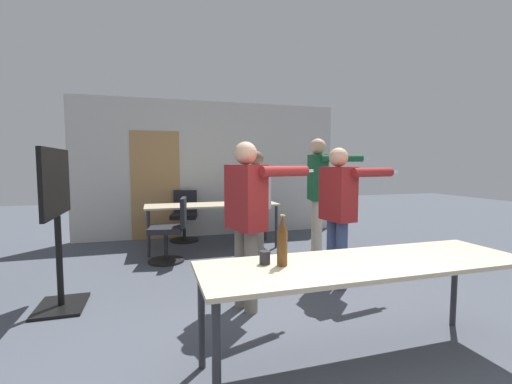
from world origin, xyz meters
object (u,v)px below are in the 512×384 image
at_px(person_near_casual, 257,195).
at_px(beer_bottle, 282,242).
at_px(person_center_tall, 318,185).
at_px(office_chair_far_left, 171,232).
at_px(office_chair_far_right, 184,217).
at_px(person_right_polo, 339,204).
at_px(office_chair_near_pushed, 249,215).
at_px(tv_screen, 57,213).
at_px(person_left_plaid, 247,209).
at_px(drink_cup, 265,258).

relative_size(person_near_casual, beer_bottle, 4.73).
distance_m(person_center_tall, office_chair_far_left, 2.31).
relative_size(office_chair_far_left, office_chair_far_right, 1.01).
distance_m(office_chair_far_left, office_chair_far_right, 1.43).
xyz_separation_m(person_right_polo, office_chair_far_right, (-1.49, 3.00, -0.54)).
bearing_deg(office_chair_near_pushed, tv_screen, -139.90).
distance_m(person_right_polo, person_left_plaid, 1.21).
bearing_deg(person_right_polo, beer_bottle, -49.75).
relative_size(person_left_plaid, beer_bottle, 4.80).
bearing_deg(person_center_tall, office_chair_far_right, -119.70).
bearing_deg(tv_screen, beer_bottle, -133.72).
distance_m(person_left_plaid, office_chair_far_right, 3.35).
bearing_deg(person_right_polo, tv_screen, -103.29).
bearing_deg(office_chair_far_left, office_chair_far_right, -3.14).
bearing_deg(office_chair_near_pushed, person_left_plaid, -109.43).
distance_m(office_chair_far_right, beer_bottle, 4.41).
xyz_separation_m(person_near_casual, person_center_tall, (0.96, -0.09, 0.14)).
bearing_deg(person_center_tall, office_chair_far_left, -85.88).
bearing_deg(person_left_plaid, person_near_casual, 140.91).
height_order(person_left_plaid, office_chair_near_pushed, person_left_plaid).
bearing_deg(office_chair_far_left, beer_bottle, -159.44).
bearing_deg(office_chair_far_right, tv_screen, 73.52).
relative_size(person_right_polo, person_left_plaid, 0.98).
bearing_deg(person_left_plaid, office_chair_near_pushed, 144.94).
distance_m(office_chair_far_left, beer_bottle, 3.08).
bearing_deg(person_left_plaid, beer_bottle, -21.81).
height_order(person_left_plaid, office_chair_far_left, person_left_plaid).
relative_size(person_near_casual, person_center_tall, 0.89).
bearing_deg(tv_screen, person_right_polo, -95.28).
relative_size(tv_screen, beer_bottle, 4.62).
bearing_deg(person_center_tall, beer_bottle, -18.00).
relative_size(person_center_tall, drink_cup, 20.27).
relative_size(tv_screen, person_near_casual, 0.98).
height_order(tv_screen, office_chair_near_pushed, tv_screen).
xyz_separation_m(person_center_tall, office_chair_far_right, (-1.87, 1.75, -0.68)).
bearing_deg(person_right_polo, person_near_casual, -164.65).
distance_m(office_chair_far_left, office_chair_near_pushed, 1.93).
height_order(tv_screen, person_right_polo, person_right_polo).
xyz_separation_m(person_left_plaid, office_chair_near_pushed, (0.89, 3.08, -0.55)).
bearing_deg(office_chair_far_right, person_near_casual, 130.33).
bearing_deg(person_left_plaid, tv_screen, -126.41).
bearing_deg(person_center_tall, person_near_casual, -81.66).
relative_size(person_center_tall, beer_bottle, 5.30).
xyz_separation_m(office_chair_far_left, beer_bottle, (0.58, -2.98, 0.47)).
relative_size(office_chair_far_left, drink_cup, 10.51).
xyz_separation_m(person_center_tall, office_chair_far_left, (-2.18, 0.36, -0.67)).
height_order(office_chair_far_left, drink_cup, office_chair_far_left).
distance_m(person_right_polo, office_chair_near_pushed, 2.86).
relative_size(person_near_casual, drink_cup, 18.10).
xyz_separation_m(tv_screen, office_chair_far_left, (1.14, 1.34, -0.51)).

